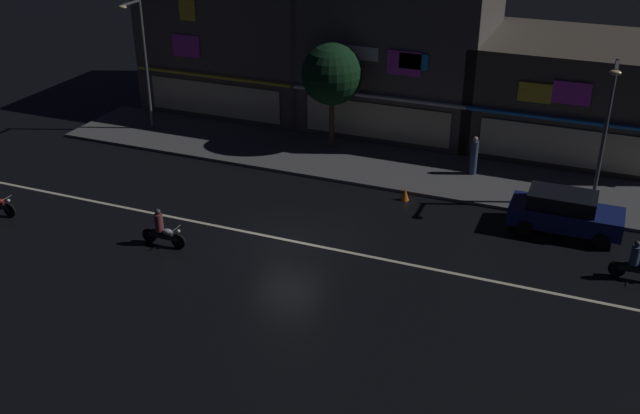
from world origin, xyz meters
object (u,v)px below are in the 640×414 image
object	(u,v)px
streetlamp_mid	(607,122)
motorcycle_lead	(162,230)
pedestrian_on_sidewalk	(474,156)
traffic_cone	(405,194)
motorcycle_opposite_lane	(637,264)
streetlamp_west	(142,55)
parked_car_near_kerb	(565,212)

from	to	relation	value
streetlamp_mid	motorcycle_lead	xyz separation A→B (m)	(-15.02, -9.54, -3.24)
pedestrian_on_sidewalk	traffic_cone	bearing A→B (deg)	128.30
pedestrian_on_sidewalk	motorcycle_opposite_lane	distance (m)	9.88
motorcycle_lead	motorcycle_opposite_lane	world-z (taller)	same
motorcycle_opposite_lane	motorcycle_lead	bearing A→B (deg)	-164.29
streetlamp_west	motorcycle_opposite_lane	size ratio (longest dim) A/B	3.58
parked_car_near_kerb	streetlamp_west	bearing A→B (deg)	-8.87
streetlamp_mid	motorcycle_lead	distance (m)	18.08
streetlamp_west	motorcycle_lead	distance (m)	13.18
pedestrian_on_sidewalk	streetlamp_mid	bearing A→B (deg)	-125.28
parked_car_near_kerb	motorcycle_lead	distance (m)	15.70
traffic_cone	streetlamp_mid	bearing A→B (deg)	16.17
parked_car_near_kerb	motorcycle_opposite_lane	distance (m)	3.90
pedestrian_on_sidewalk	motorcycle_opposite_lane	xyz separation A→B (m)	(7.18, -6.78, -0.36)
motorcycle_lead	parked_car_near_kerb	bearing A→B (deg)	-146.03
streetlamp_mid	motorcycle_lead	size ratio (longest dim) A/B	3.28
motorcycle_lead	streetlamp_mid	bearing A→B (deg)	-139.80
pedestrian_on_sidewalk	parked_car_near_kerb	world-z (taller)	pedestrian_on_sidewalk
parked_car_near_kerb	streetlamp_mid	bearing A→B (deg)	-109.66
streetlamp_west	parked_car_near_kerb	bearing A→B (deg)	-8.87
streetlamp_mid	traffic_cone	xyz separation A→B (m)	(-7.54, -2.19, -3.60)
traffic_cone	motorcycle_opposite_lane	bearing A→B (deg)	-18.78
motorcycle_lead	traffic_cone	world-z (taller)	motorcycle_lead
streetlamp_mid	traffic_cone	size ratio (longest dim) A/B	11.34
motorcycle_lead	motorcycle_opposite_lane	size ratio (longest dim) A/B	1.00
motorcycle_lead	pedestrian_on_sidewalk	bearing A→B (deg)	-123.62
streetlamp_mid	motorcycle_opposite_lane	world-z (taller)	streetlamp_mid
traffic_cone	motorcycle_lead	bearing A→B (deg)	-135.50
motorcycle_lead	traffic_cone	size ratio (longest dim) A/B	3.45
parked_car_near_kerb	traffic_cone	distance (m)	6.65
streetlamp_mid	pedestrian_on_sidewalk	size ratio (longest dim) A/B	3.42
motorcycle_lead	traffic_cone	distance (m)	10.49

